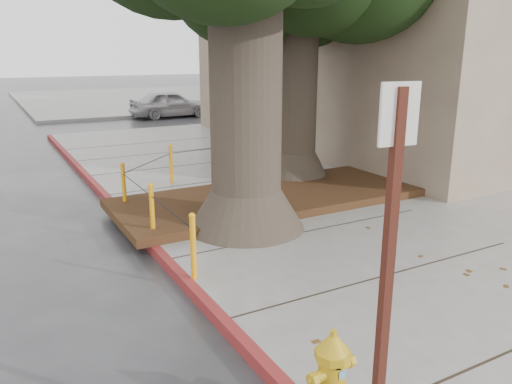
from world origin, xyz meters
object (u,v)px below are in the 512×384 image
(signpost, at_px, (387,270))
(fire_hydrant, at_px, (332,375))
(car_red, at_px, (264,100))
(car_silver, at_px, (170,104))

(signpost, bearing_deg, fire_hydrant, 92.25)
(car_red, bearing_deg, signpost, 146.68)
(car_silver, bearing_deg, car_red, -93.45)
(signpost, relative_size, car_red, 0.73)
(fire_hydrant, relative_size, signpost, 0.29)
(signpost, height_order, car_red, signpost)
(signpost, xyz_separation_m, car_red, (11.49, 21.75, -1.10))
(fire_hydrant, distance_m, signpost, 1.33)
(car_silver, bearing_deg, fire_hydrant, 162.50)
(car_red, bearing_deg, car_silver, 82.54)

